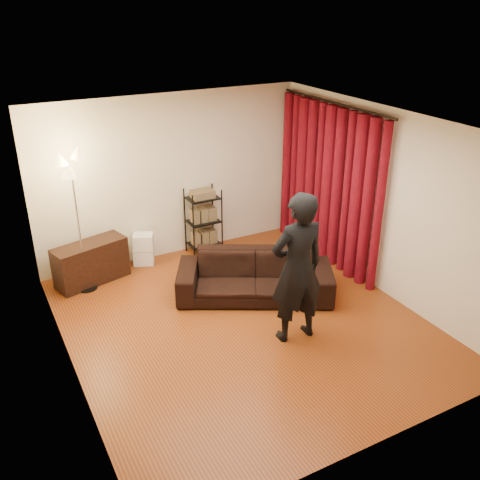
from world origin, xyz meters
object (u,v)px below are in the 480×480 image
media_cabinet (91,263)px  wire_shelf (203,221)px  person (297,268)px  sofa (255,276)px  storage_boxes (144,249)px  floor_lamp (78,224)px

media_cabinet → wire_shelf: bearing=-11.4°
person → wire_shelf: person is taller
person → sofa: bearing=-89.6°
media_cabinet → storage_boxes: (0.90, 0.19, -0.06)m
person → wire_shelf: (0.00, 2.82, -0.42)m
person → floor_lamp: size_ratio=0.94×
sofa → wire_shelf: wire_shelf is taller
person → media_cabinet: bearing=-51.3°
media_cabinet → floor_lamp: bearing=-143.6°
sofa → wire_shelf: (-0.04, 1.69, 0.25)m
storage_boxes → floor_lamp: (-1.04, -0.36, 0.79)m
sofa → person: (-0.05, -1.13, 0.67)m
sofa → storage_boxes: size_ratio=4.18×
wire_shelf → floor_lamp: 2.17m
person → storage_boxes: person is taller
storage_boxes → floor_lamp: floor_lamp is taller
sofa → wire_shelf: bearing=120.1°
person → storage_boxes: (-1.05, 2.88, -0.73)m
person → floor_lamp: 3.27m
wire_shelf → storage_boxes: bearing=160.8°
person → wire_shelf: bearing=-87.3°
sofa → storage_boxes: (-1.10, 1.75, -0.06)m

